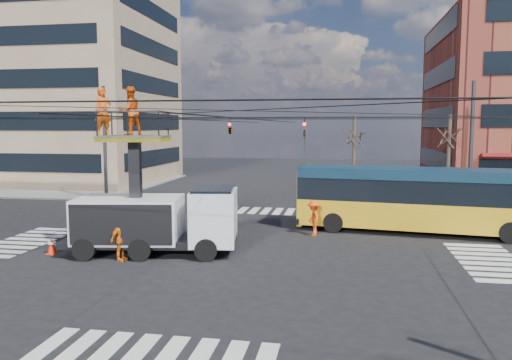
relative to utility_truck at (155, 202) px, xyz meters
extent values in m
plane|color=black|center=(3.31, 1.05, -2.18)|extent=(120.00, 120.00, 0.00)
cube|color=slate|center=(-17.69, 22.05, -2.12)|extent=(18.00, 18.00, 0.12)
cube|color=#977460|center=(-18.69, 25.05, 12.82)|extent=(18.00, 16.00, 30.00)
cube|color=black|center=(-18.69, 17.05, 0.16)|extent=(15.30, 0.12, 1.50)
cube|color=black|center=(-9.69, 25.05, 0.16)|extent=(0.12, 13.60, 1.50)
cube|color=black|center=(-18.69, 17.05, 3.49)|extent=(15.30, 0.12, 1.50)
cube|color=black|center=(-9.69, 25.05, 3.49)|extent=(0.12, 13.60, 1.50)
cube|color=black|center=(-18.69, 17.05, 6.82)|extent=(15.30, 0.12, 1.50)
cube|color=black|center=(-9.69, 25.05, 6.82)|extent=(0.12, 13.60, 1.50)
cube|color=black|center=(-18.69, 17.05, 10.16)|extent=(15.30, 0.12, 1.50)
cube|color=black|center=(-9.69, 25.05, 10.16)|extent=(0.12, 13.60, 1.50)
cube|color=black|center=(-9.69, 25.05, 13.49)|extent=(0.12, 13.60, 1.50)
cube|color=black|center=(15.31, 25.05, 0.27)|extent=(0.12, 13.60, 1.58)
cube|color=black|center=(15.31, 25.05, 3.77)|extent=(0.12, 13.60, 1.57)
cube|color=black|center=(15.31, 25.05, 7.27)|extent=(0.12, 13.60, 1.57)
cube|color=black|center=(15.31, 25.05, 10.77)|extent=(0.12, 13.60, 1.57)
cylinder|color=#2D2D30|center=(15.31, 13.05, 1.82)|extent=(0.24, 0.24, 8.00)
cylinder|color=#2D2D30|center=(-8.69, 13.05, 1.82)|extent=(0.24, 0.24, 8.00)
cylinder|color=black|center=(3.31, 13.05, 3.52)|extent=(24.00, 0.03, 0.03)
cylinder|color=black|center=(3.31, -10.95, 3.52)|extent=(24.00, 0.03, 0.03)
cylinder|color=black|center=(3.31, 1.05, 3.72)|extent=(24.02, 24.02, 0.03)
cylinder|color=black|center=(3.31, 1.05, 3.72)|extent=(24.02, 24.02, 0.03)
cylinder|color=black|center=(3.31, -0.15, 3.42)|extent=(24.00, 0.03, 0.03)
cylinder|color=black|center=(3.31, 2.25, 3.42)|extent=(24.00, 0.03, 0.03)
cylinder|color=black|center=(2.11, 1.05, 3.32)|extent=(0.03, 24.00, 0.03)
cylinder|color=black|center=(4.51, 1.05, 3.32)|extent=(0.03, 24.00, 0.03)
imported|color=black|center=(5.81, 4.05, 2.92)|extent=(0.16, 0.20, 1.00)
imported|color=black|center=(1.81, 6.05, 3.17)|extent=(0.26, 1.24, 0.50)
cylinder|color=#382B21|center=(8.31, 14.55, 0.82)|extent=(0.24, 0.24, 6.00)
cylinder|color=#382B21|center=(14.31, 14.55, 0.82)|extent=(0.24, 0.24, 6.00)
cube|color=black|center=(-0.18, -0.03, -1.63)|extent=(7.25, 3.25, 0.30)
cube|color=silver|center=(2.39, 0.37, -0.63)|extent=(2.15, 2.65, 2.20)
cube|color=black|center=(2.39, 0.37, 0.17)|extent=(1.93, 2.52, 0.80)
cube|color=silver|center=(-1.07, -0.17, -0.73)|extent=(4.53, 3.11, 1.80)
cylinder|color=black|center=(2.37, -0.80, -1.73)|extent=(0.94, 0.48, 0.90)
cylinder|color=black|center=(2.02, 1.48, -1.73)|extent=(0.94, 0.48, 0.90)
cylinder|color=black|center=(-0.20, -1.20, -1.73)|extent=(0.94, 0.48, 0.90)
cylinder|color=black|center=(-0.55, 1.08, -1.73)|extent=(0.94, 0.48, 0.90)
cylinder|color=black|center=(-2.37, -1.53, -1.73)|extent=(0.94, 0.48, 0.90)
cylinder|color=black|center=(-2.72, 0.74, -1.73)|extent=(0.94, 0.48, 0.90)
cube|color=black|center=(-0.77, -0.12, 0.94)|extent=(0.51, 0.51, 3.42)
cube|color=#454E2F|center=(-0.77, -0.12, 2.65)|extent=(2.89, 2.47, 0.12)
cube|color=yellow|center=(-0.77, -0.12, 2.53)|extent=(2.89, 2.47, 0.12)
imported|color=#D24B0D|center=(-1.79, -0.73, 3.65)|extent=(0.79, 0.81, 1.88)
imported|color=#D24B0D|center=(-1.01, 0.06, 3.70)|extent=(1.18, 1.22, 1.98)
cube|color=gold|center=(11.58, 6.03, -1.23)|extent=(12.47, 4.18, 1.30)
cube|color=black|center=(11.58, 6.03, -0.03)|extent=(12.47, 4.13, 1.10)
cube|color=#0D263A|center=(11.58, 6.03, 0.77)|extent=(12.47, 4.18, 0.50)
cube|color=gold|center=(5.61, 6.82, -0.58)|extent=(0.57, 2.48, 2.80)
cube|color=black|center=(5.57, 6.83, -1.73)|extent=(0.49, 2.60, 0.30)
cube|color=gold|center=(5.71, 6.81, 0.67)|extent=(0.31, 1.60, 0.35)
cylinder|color=black|center=(7.18, 5.42, -1.68)|extent=(1.03, 0.43, 1.00)
cylinder|color=black|center=(7.49, 7.76, -1.68)|extent=(1.03, 0.43, 1.00)
cylinder|color=black|center=(15.07, 4.38, -1.68)|extent=(1.03, 0.43, 1.00)
cylinder|color=black|center=(15.38, 6.72, -1.68)|extent=(1.03, 0.43, 1.00)
cone|color=#FF270A|center=(-4.22, -0.81, -1.82)|extent=(0.36, 0.36, 0.72)
imported|color=orange|center=(-0.93, -1.32, -1.31)|extent=(0.74, 1.09, 1.72)
imported|color=#FF4710|center=(6.24, 4.59, -1.33)|extent=(0.95, 1.24, 1.69)
camera|label=1|loc=(7.56, -19.25, 3.09)|focal=35.00mm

